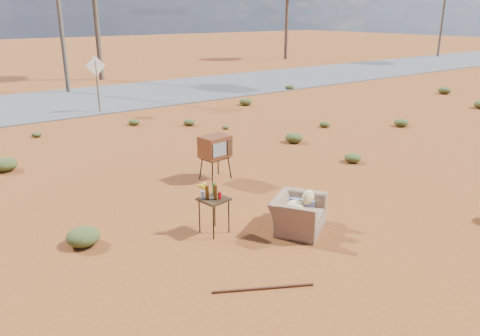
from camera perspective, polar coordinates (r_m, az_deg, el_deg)
ground at (r=8.50m, az=2.86°, el=-7.83°), size 140.00×140.00×0.00m
highway at (r=21.75m, az=-23.22°, el=7.11°), size 140.00×7.00×0.04m
armchair at (r=8.54m, az=7.14°, el=-4.90°), size 1.26×1.21×0.85m
tv_unit at (r=10.87m, az=-3.06°, el=2.53°), size 0.71×0.60×1.05m
side_table at (r=8.22m, az=-3.51°, el=-3.56°), size 0.53×0.53×0.94m
rusty_bar at (r=6.90m, az=2.83°, el=-14.42°), size 1.32×0.74×0.04m
road_sign at (r=19.10m, az=-17.11°, el=10.91°), size 0.78×0.06×2.19m
utility_pole_center at (r=24.35m, az=-21.27°, el=18.24°), size 1.40×0.20×8.00m
utility_pole_east at (r=45.35m, az=23.61°, el=17.55°), size 1.40×0.20×8.00m
scrub_patch at (r=11.62m, az=-14.28°, el=-0.27°), size 17.49×8.07×0.33m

